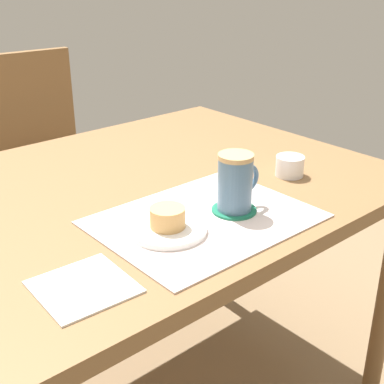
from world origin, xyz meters
TOP-DOWN VIEW (x-y plane):
  - dining_table at (0.00, 0.00)m, footprint 1.32×0.89m
  - wooden_chair at (0.19, 0.80)m, footprint 0.45×0.45m
  - placemat at (0.06, -0.24)m, footprint 0.43×0.33m
  - pastry_plate at (-0.03, -0.24)m, footprint 0.15×0.15m
  - pastry at (-0.03, -0.24)m, footprint 0.07×0.07m
  - coffee_coaster at (0.13, -0.26)m, footprint 0.10×0.10m
  - coffee_mug at (0.13, -0.26)m, footprint 0.11×0.07m
  - paper_napkin at (-0.26, -0.30)m, footprint 0.16×0.16m
  - sugar_bowl at (0.39, -0.20)m, footprint 0.07×0.07m

SIDE VIEW (x-z plane):
  - wooden_chair at x=0.19m, z-range 0.05..0.94m
  - dining_table at x=0.00m, z-range 0.29..0.99m
  - placemat at x=0.06m, z-range 0.71..0.71m
  - paper_napkin at x=-0.26m, z-range 0.71..0.71m
  - coffee_coaster at x=0.13m, z-range 0.71..0.71m
  - pastry_plate at x=-0.03m, z-range 0.71..0.72m
  - sugar_bowl at x=0.39m, z-range 0.71..0.76m
  - pastry at x=-0.03m, z-range 0.72..0.76m
  - coffee_mug at x=0.13m, z-range 0.71..0.84m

